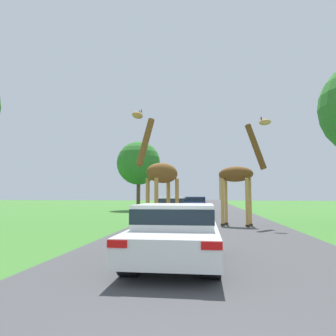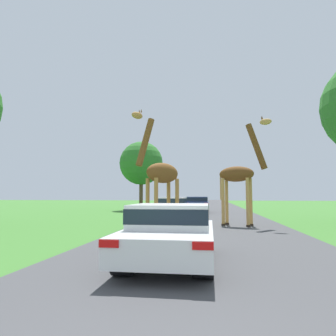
{
  "view_description": "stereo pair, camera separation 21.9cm",
  "coord_description": "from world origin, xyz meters",
  "px_view_note": "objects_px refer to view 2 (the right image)",
  "views": [
    {
      "loc": [
        -0.1,
        -0.98,
        1.51
      ],
      "look_at": [
        -1.78,
        12.47,
        2.73
      ],
      "focal_mm": 32.0,
      "sensor_mm": 36.0,
      "label": 1
    },
    {
      "loc": [
        0.11,
        -0.95,
        1.51
      ],
      "look_at": [
        -1.78,
        12.47,
        2.73
      ],
      "focal_mm": 32.0,
      "sensor_mm": 36.0,
      "label": 2
    }
  ],
  "objects_px": {
    "car_queue_right": "(172,208)",
    "tree_centre_back": "(141,163)",
    "giraffe_near_road": "(160,174)",
    "car_lead_maroon": "(171,231)",
    "car_queue_left": "(197,204)",
    "giraffe_companion": "(240,174)"
  },
  "relations": [
    {
      "from": "giraffe_near_road",
      "to": "car_lead_maroon",
      "type": "xyz_separation_m",
      "value": [
        1.34,
        -6.53,
        -1.74
      ]
    },
    {
      "from": "giraffe_near_road",
      "to": "car_queue_right",
      "type": "height_order",
      "value": "giraffe_near_road"
    },
    {
      "from": "car_lead_maroon",
      "to": "car_queue_left",
      "type": "bearing_deg",
      "value": 90.59
    },
    {
      "from": "car_queue_left",
      "to": "car_lead_maroon",
      "type": "bearing_deg",
      "value": -89.41
    },
    {
      "from": "giraffe_companion",
      "to": "car_queue_left",
      "type": "relative_size",
      "value": 1.22
    },
    {
      "from": "giraffe_near_road",
      "to": "car_queue_right",
      "type": "distance_m",
      "value": 4.62
    },
    {
      "from": "car_queue_left",
      "to": "tree_centre_back",
      "type": "height_order",
      "value": "tree_centre_back"
    },
    {
      "from": "giraffe_near_road",
      "to": "giraffe_companion",
      "type": "xyz_separation_m",
      "value": [
        3.7,
        1.82,
        0.1
      ]
    },
    {
      "from": "car_queue_right",
      "to": "tree_centre_back",
      "type": "distance_m",
      "value": 12.93
    },
    {
      "from": "car_lead_maroon",
      "to": "car_queue_left",
      "type": "distance_m",
      "value": 18.95
    },
    {
      "from": "car_queue_right",
      "to": "tree_centre_back",
      "type": "relative_size",
      "value": 0.64
    },
    {
      "from": "giraffe_companion",
      "to": "tree_centre_back",
      "type": "distance_m",
      "value": 16.34
    },
    {
      "from": "giraffe_companion",
      "to": "car_queue_right",
      "type": "xyz_separation_m",
      "value": [
        -3.69,
        2.48,
        -1.79
      ]
    },
    {
      "from": "car_lead_maroon",
      "to": "car_queue_left",
      "type": "relative_size",
      "value": 0.91
    },
    {
      "from": "giraffe_near_road",
      "to": "car_lead_maroon",
      "type": "height_order",
      "value": "giraffe_near_road"
    },
    {
      "from": "giraffe_companion",
      "to": "car_lead_maroon",
      "type": "xyz_separation_m",
      "value": [
        -2.36,
        -8.35,
        -1.84
      ]
    },
    {
      "from": "giraffe_companion",
      "to": "car_lead_maroon",
      "type": "height_order",
      "value": "giraffe_companion"
    },
    {
      "from": "car_queue_right",
      "to": "giraffe_companion",
      "type": "bearing_deg",
      "value": -33.88
    },
    {
      "from": "giraffe_companion",
      "to": "car_queue_right",
      "type": "bearing_deg",
      "value": -102.99
    },
    {
      "from": "giraffe_near_road",
      "to": "tree_centre_back",
      "type": "distance_m",
      "value": 16.55
    },
    {
      "from": "giraffe_companion",
      "to": "car_queue_left",
      "type": "distance_m",
      "value": 11.05
    },
    {
      "from": "car_queue_left",
      "to": "tree_centre_back",
      "type": "distance_m",
      "value": 7.68
    }
  ]
}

